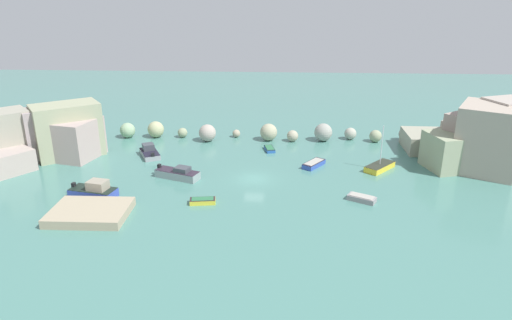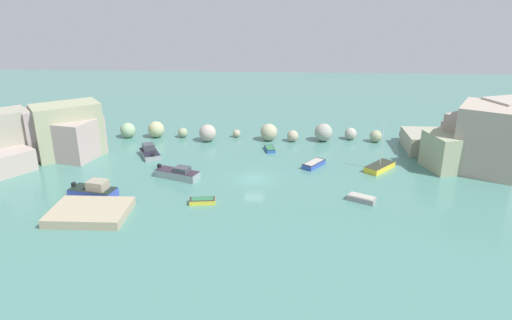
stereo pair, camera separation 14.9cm
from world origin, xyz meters
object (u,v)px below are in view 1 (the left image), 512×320
(moored_boat_4, at_px, (380,167))
(moored_boat_6, at_px, (270,149))
(moored_boat_0, at_px, (314,164))
(moored_boat_2, at_px, (94,191))
(stone_dock, at_px, (90,212))
(moored_boat_7, at_px, (362,198))
(moored_boat_3, at_px, (203,201))
(moored_boat_5, at_px, (149,152))
(moored_boat_1, at_px, (178,174))

(moored_boat_4, distance_m, moored_boat_6, 16.09)
(moored_boat_0, bearing_deg, moored_boat_2, -31.52)
(moored_boat_0, relative_size, moored_boat_6, 1.35)
(stone_dock, distance_m, moored_boat_6, 28.36)
(moored_boat_4, distance_m, moored_boat_7, 10.54)
(moored_boat_3, distance_m, moored_boat_7, 17.60)
(stone_dock, height_order, moored_boat_5, moored_boat_5)
(moored_boat_2, bearing_deg, moored_boat_4, 29.10)
(moored_boat_1, distance_m, moored_boat_2, 10.19)
(moored_boat_4, xyz_separation_m, moored_boat_6, (-14.57, 6.82, -0.15))
(moored_boat_1, bearing_deg, moored_boat_5, 146.97)
(moored_boat_3, bearing_deg, stone_dock, -169.36)
(moored_boat_3, xyz_separation_m, moored_boat_7, (17.53, 1.62, 0.01))
(moored_boat_1, relative_size, moored_boat_6, 2.05)
(moored_boat_4, height_order, moored_boat_7, moored_boat_4)
(moored_boat_7, bearing_deg, stone_dock, 38.98)
(moored_boat_2, bearing_deg, moored_boat_0, 35.63)
(moored_boat_0, bearing_deg, moored_boat_6, -100.40)
(moored_boat_2, height_order, moored_boat_6, moored_boat_2)
(stone_dock, bearing_deg, moored_boat_1, 57.56)
(moored_boat_4, bearing_deg, moored_boat_6, 106.32)
(moored_boat_6, height_order, moored_boat_7, moored_boat_7)
(moored_boat_2, bearing_deg, moored_boat_5, 91.93)
(stone_dock, distance_m, moored_boat_5, 18.66)
(moored_boat_2, xyz_separation_m, moored_boat_3, (12.51, -1.06, -0.43))
(moored_boat_2, height_order, moored_boat_7, moored_boat_2)
(moored_boat_7, bearing_deg, moored_boat_4, -83.07)
(moored_boat_3, height_order, moored_boat_4, moored_boat_4)
(moored_boat_3, bearing_deg, moored_boat_7, -2.67)
(moored_boat_1, xyz_separation_m, moored_boat_7, (21.79, -5.41, -0.29))
(moored_boat_0, xyz_separation_m, moored_boat_4, (8.51, -0.68, 0.06))
(moored_boat_7, bearing_deg, moored_boat_6, -28.81)
(moored_boat_6, relative_size, moored_boat_7, 0.87)
(moored_boat_0, relative_size, moored_boat_3, 1.32)
(moored_boat_0, bearing_deg, stone_dock, -21.59)
(moored_boat_0, xyz_separation_m, moored_boat_5, (-22.91, 2.77, 0.22))
(moored_boat_0, height_order, moored_boat_2, moored_boat_2)
(stone_dock, relative_size, moored_boat_1, 1.32)
(moored_boat_0, xyz_separation_m, moored_boat_7, (4.66, -10.50, -0.03))
(moored_boat_4, bearing_deg, moored_boat_1, 141.14)
(stone_dock, xyz_separation_m, moored_boat_2, (-1.42, 4.79, 0.27))
(moored_boat_3, distance_m, moored_boat_5, 17.96)
(moored_boat_0, relative_size, moored_boat_4, 0.65)
(moored_boat_4, bearing_deg, moored_boat_7, -160.07)
(moored_boat_0, xyz_separation_m, moored_boat_1, (-17.13, -5.09, 0.26))
(moored_boat_0, height_order, moored_boat_6, moored_boat_0)
(moored_boat_2, distance_m, moored_boat_7, 30.05)
(stone_dock, relative_size, moored_boat_6, 2.72)
(moored_boat_5, bearing_deg, moored_boat_2, 142.89)
(stone_dock, relative_size, moored_boat_0, 2.01)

